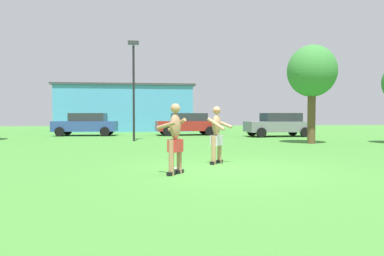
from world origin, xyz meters
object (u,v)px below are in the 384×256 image
(player_near, at_px, (175,137))
(player_in_gray, at_px, (217,132))
(lamp_post, at_px, (134,80))
(car_red_far_end, at_px, (187,124))
(tree_right_field, at_px, (312,72))
(frisbee, at_px, (178,169))
(car_blue_near_post, at_px, (86,124))
(car_gray_mid_lot, at_px, (279,124))

(player_near, relative_size, player_in_gray, 1.01)
(player_in_gray, height_order, lamp_post, lamp_post)
(lamp_post, bearing_deg, car_red_far_end, 57.43)
(player_in_gray, relative_size, car_red_far_end, 0.38)
(car_red_far_end, xyz_separation_m, lamp_post, (-3.58, -5.60, 2.58))
(player_in_gray, distance_m, tree_right_field, 9.67)
(player_near, relative_size, tree_right_field, 0.35)
(frisbee, height_order, car_blue_near_post, car_blue_near_post)
(frisbee, distance_m, lamp_post, 11.36)
(car_red_far_end, bearing_deg, lamp_post, -122.57)
(player_in_gray, height_order, car_red_far_end, player_in_gray)
(frisbee, bearing_deg, car_blue_near_post, 106.97)
(frisbee, height_order, car_gray_mid_lot, car_gray_mid_lot)
(frisbee, xyz_separation_m, car_gray_mid_lot, (7.97, 13.86, 0.81))
(player_in_gray, bearing_deg, player_near, -127.46)
(frisbee, bearing_deg, lamp_post, 98.12)
(car_blue_near_post, xyz_separation_m, tree_right_field, (12.50, -8.69, 2.78))
(player_in_gray, relative_size, frisbee, 6.51)
(player_near, height_order, player_in_gray, player_near)
(player_in_gray, xyz_separation_m, car_red_far_end, (0.80, 15.41, -0.12))
(player_in_gray, height_order, tree_right_field, tree_right_field)
(tree_right_field, bearing_deg, frisbee, -133.51)
(player_in_gray, height_order, car_blue_near_post, player_in_gray)
(player_near, xyz_separation_m, car_blue_near_post, (-4.92, 17.41, -0.09))
(player_near, bearing_deg, car_blue_near_post, 105.78)
(player_in_gray, xyz_separation_m, car_gray_mid_lot, (6.73, 12.93, -0.12))
(player_near, bearing_deg, tree_right_field, 48.99)
(tree_right_field, bearing_deg, player_in_gray, -131.87)
(car_blue_near_post, distance_m, car_red_far_end, 7.10)
(player_in_gray, bearing_deg, frisbee, -143.39)
(frisbee, xyz_separation_m, car_red_far_end, (2.05, 16.33, 0.81))
(player_in_gray, distance_m, car_red_far_end, 15.43)
(car_blue_near_post, relative_size, car_red_far_end, 0.99)
(player_in_gray, distance_m, frisbee, 1.81)
(player_near, xyz_separation_m, frisbee, (0.13, 0.87, -0.90))
(player_in_gray, xyz_separation_m, lamp_post, (-2.78, 9.81, 2.46))
(player_near, xyz_separation_m, lamp_post, (-1.40, 11.60, 2.49))
(tree_right_field, bearing_deg, lamp_post, 162.21)
(player_near, distance_m, car_blue_near_post, 18.09)
(car_blue_near_post, bearing_deg, lamp_post, -58.82)
(car_blue_near_post, relative_size, car_gray_mid_lot, 1.01)
(car_red_far_end, distance_m, tree_right_field, 10.44)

